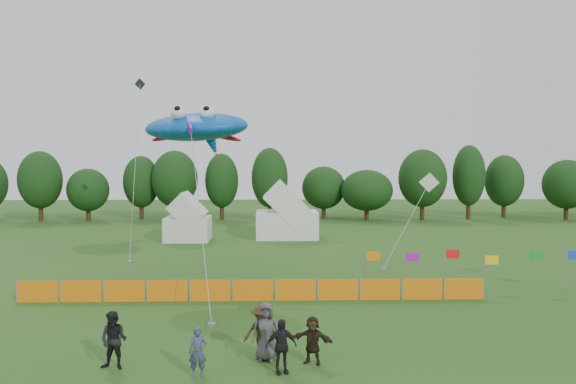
{
  "coord_description": "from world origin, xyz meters",
  "views": [
    {
      "loc": [
        -0.68,
        -18.46,
        6.48
      ],
      "look_at": [
        0.0,
        6.0,
        5.2
      ],
      "focal_mm": 35.0,
      "sensor_mm": 36.0,
      "label": 1
    }
  ],
  "objects_px": {
    "tent_left": "(188,221)",
    "spectator_a": "(198,352)",
    "spectator_d": "(281,346)",
    "spectator_c": "(261,332)",
    "tent_right": "(287,216)",
    "spectator_b": "(114,340)",
    "spectator_e": "(266,331)",
    "stingray_kite": "(198,128)",
    "spectator_f": "(312,340)",
    "barrier_fence": "(253,290)"
  },
  "relations": [
    {
      "from": "tent_right",
      "to": "spectator_e",
      "type": "height_order",
      "value": "tent_right"
    },
    {
      "from": "spectator_b",
      "to": "spectator_f",
      "type": "height_order",
      "value": "spectator_b"
    },
    {
      "from": "barrier_fence",
      "to": "spectator_f",
      "type": "bearing_deg",
      "value": -75.14
    },
    {
      "from": "spectator_a",
      "to": "spectator_c",
      "type": "distance_m",
      "value": 2.4
    },
    {
      "from": "spectator_b",
      "to": "spectator_e",
      "type": "bearing_deg",
      "value": 18.17
    },
    {
      "from": "tent_left",
      "to": "spectator_f",
      "type": "relative_size",
      "value": 2.39
    },
    {
      "from": "barrier_fence",
      "to": "spectator_a",
      "type": "height_order",
      "value": "spectator_a"
    },
    {
      "from": "spectator_b",
      "to": "spectator_c",
      "type": "bearing_deg",
      "value": 19.43
    },
    {
      "from": "tent_left",
      "to": "spectator_c",
      "type": "height_order",
      "value": "tent_left"
    },
    {
      "from": "tent_left",
      "to": "tent_right",
      "type": "height_order",
      "value": "tent_right"
    },
    {
      "from": "tent_left",
      "to": "spectator_d",
      "type": "height_order",
      "value": "tent_left"
    },
    {
      "from": "spectator_d",
      "to": "spectator_c",
      "type": "bearing_deg",
      "value": 102.55
    },
    {
      "from": "spectator_c",
      "to": "spectator_b",
      "type": "bearing_deg",
      "value": -165.5
    },
    {
      "from": "spectator_f",
      "to": "spectator_d",
      "type": "bearing_deg",
      "value": -120.47
    },
    {
      "from": "spectator_d",
      "to": "spectator_f",
      "type": "distance_m",
      "value": 1.29
    },
    {
      "from": "spectator_c",
      "to": "spectator_e",
      "type": "xyz_separation_m",
      "value": [
        0.16,
        -0.08,
        0.05
      ]
    },
    {
      "from": "spectator_c",
      "to": "spectator_f",
      "type": "height_order",
      "value": "spectator_c"
    },
    {
      "from": "tent_left",
      "to": "tent_right",
      "type": "xyz_separation_m",
      "value": [
        8.27,
        1.49,
        0.26
      ]
    },
    {
      "from": "spectator_d",
      "to": "spectator_e",
      "type": "distance_m",
      "value": 1.26
    },
    {
      "from": "spectator_a",
      "to": "spectator_e",
      "type": "bearing_deg",
      "value": 31.6
    },
    {
      "from": "spectator_b",
      "to": "spectator_a",
      "type": "bearing_deg",
      "value": -4.8
    },
    {
      "from": "tent_right",
      "to": "tent_left",
      "type": "bearing_deg",
      "value": -169.82
    },
    {
      "from": "spectator_a",
      "to": "spectator_b",
      "type": "distance_m",
      "value": 2.83
    },
    {
      "from": "spectator_e",
      "to": "stingray_kite",
      "type": "height_order",
      "value": "stingray_kite"
    },
    {
      "from": "spectator_b",
      "to": "stingray_kite",
      "type": "xyz_separation_m",
      "value": [
        1.11,
        11.97,
        7.38
      ]
    },
    {
      "from": "tent_left",
      "to": "barrier_fence",
      "type": "height_order",
      "value": "tent_left"
    },
    {
      "from": "spectator_b",
      "to": "spectator_e",
      "type": "relative_size",
      "value": 0.95
    },
    {
      "from": "spectator_f",
      "to": "stingray_kite",
      "type": "relative_size",
      "value": 0.11
    },
    {
      "from": "spectator_d",
      "to": "spectator_f",
      "type": "height_order",
      "value": "spectator_d"
    },
    {
      "from": "tent_left",
      "to": "spectator_a",
      "type": "xyz_separation_m",
      "value": [
        4.77,
        -29.93,
        -0.87
      ]
    },
    {
      "from": "spectator_f",
      "to": "stingray_kite",
      "type": "height_order",
      "value": "stingray_kite"
    },
    {
      "from": "tent_left",
      "to": "stingray_kite",
      "type": "xyz_separation_m",
      "value": [
        3.15,
        -17.21,
        6.65
      ]
    },
    {
      "from": "spectator_f",
      "to": "barrier_fence",
      "type": "bearing_deg",
      "value": 126.73
    },
    {
      "from": "barrier_fence",
      "to": "spectator_d",
      "type": "xyz_separation_m",
      "value": [
        1.18,
        -9.1,
        0.34
      ]
    },
    {
      "from": "tent_right",
      "to": "barrier_fence",
      "type": "relative_size",
      "value": 0.24
    },
    {
      "from": "tent_right",
      "to": "spectator_f",
      "type": "distance_m",
      "value": 30.41
    },
    {
      "from": "spectator_c",
      "to": "tent_left",
      "type": "bearing_deg",
      "value": 108.69
    },
    {
      "from": "tent_left",
      "to": "spectator_b",
      "type": "relative_size",
      "value": 2.02
    },
    {
      "from": "tent_left",
      "to": "barrier_fence",
      "type": "relative_size",
      "value": 0.17
    },
    {
      "from": "spectator_d",
      "to": "spectator_f",
      "type": "relative_size",
      "value": 1.1
    },
    {
      "from": "barrier_fence",
      "to": "stingray_kite",
      "type": "bearing_deg",
      "value": 131.19
    },
    {
      "from": "spectator_a",
      "to": "tent_left",
      "type": "bearing_deg",
      "value": 96.42
    },
    {
      "from": "spectator_b",
      "to": "spectator_c",
      "type": "relative_size",
      "value": 1.01
    },
    {
      "from": "tent_right",
      "to": "spectator_f",
      "type": "relative_size",
      "value": 3.46
    },
    {
      "from": "spectator_a",
      "to": "stingray_kite",
      "type": "xyz_separation_m",
      "value": [
        -1.63,
        12.71,
        7.52
      ]
    },
    {
      "from": "spectator_a",
      "to": "spectator_d",
      "type": "xyz_separation_m",
      "value": [
        2.52,
        0.23,
        0.08
      ]
    },
    {
      "from": "tent_left",
      "to": "tent_right",
      "type": "bearing_deg",
      "value": 10.18
    },
    {
      "from": "tent_left",
      "to": "spectator_d",
      "type": "distance_m",
      "value": 30.59
    },
    {
      "from": "spectator_c",
      "to": "spectator_d",
      "type": "height_order",
      "value": "spectator_c"
    },
    {
      "from": "tent_right",
      "to": "spectator_b",
      "type": "xyz_separation_m",
      "value": [
        -6.23,
        -30.67,
        -0.99
      ]
    }
  ]
}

